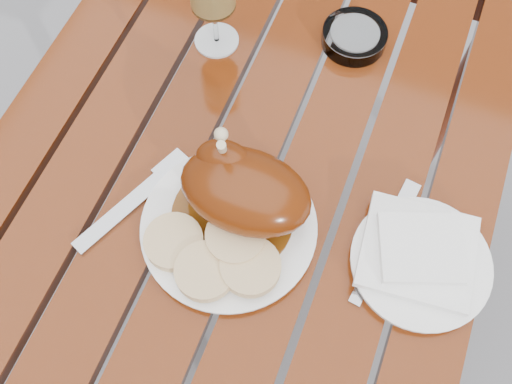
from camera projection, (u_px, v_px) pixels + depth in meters
ground at (249, 285)px, 1.59m from camera, size 60.00×60.00×0.00m
table at (247, 237)px, 1.25m from camera, size 0.80×1.20×0.75m
dinner_plate at (229, 228)px, 0.85m from camera, size 0.28×0.28×0.02m
roast_duck at (242, 188)px, 0.81m from camera, size 0.20×0.18×0.14m
bread_dumplings at (216, 254)px, 0.81m from camera, size 0.20×0.15×0.03m
wine_glass at (213, 3)px, 0.93m from camera, size 0.10×0.10×0.18m
side_plate at (420, 263)px, 0.83m from camera, size 0.25×0.25×0.02m
napkin at (418, 251)px, 0.82m from camera, size 0.17×0.16×0.01m
ashtray at (354, 37)px, 1.00m from camera, size 0.15×0.15×0.03m
fork at (129, 205)px, 0.87m from camera, size 0.10×0.20×0.01m
knife at (381, 250)px, 0.84m from camera, size 0.04×0.19×0.01m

